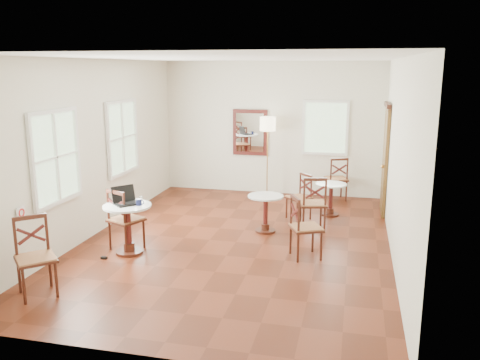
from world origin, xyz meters
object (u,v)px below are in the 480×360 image
Objects in this scene: cafe_table_back at (331,196)px; floor_lamp at (268,129)px; laptop at (126,199)px; chair_mid_b at (304,227)px; cafe_table_mid at (265,209)px; chair_near_a at (125,219)px; chair_back_b at (300,197)px; chair_near_b at (35,257)px; chair_mid_a at (313,204)px; cafe_table_near at (128,224)px; chair_back_a at (337,179)px; power_adapter at (104,258)px; navy_mug at (139,202)px; water_glass at (141,200)px; mouse at (124,205)px.

cafe_table_back is 0.36× the size of floor_lamp.
floor_lamp is 4.29m from laptop.
floor_lamp is at bearing -6.40° from chair_mid_b.
cafe_table_mid is 0.66× the size of chair_near_a.
chair_back_b is (-0.30, 2.01, -0.05)m from chair_mid_b.
chair_mid_b is 1.99× the size of laptop.
chair_near_b reaches higher than chair_back_b.
chair_near_b is at bearing 32.19° from chair_mid_a.
chair_back_a reaches higher than cafe_table_near.
navy_mug is at bearing 37.11° from power_adapter.
cafe_table_mid is 1.68m from cafe_table_back.
floor_lamp is at bearing -89.28° from chair_near_a.
cafe_table_back is at bearing -118.76° from chair_mid_a.
chair_near_b reaches higher than chair_mid_b.
water_glass is at bearing -89.62° from chair_back_b.
floor_lamp reaches higher than chair_back_a.
cafe_table_near is 3.24m from chair_mid_a.
chair_near_b is at bearing -81.23° from chair_back_b.
chair_near_a is 0.99× the size of chair_near_b.
laptop is (0.45, 1.69, 0.35)m from chair_near_b.
chair_back_b reaches higher than cafe_table_near.
water_glass is (0.30, -0.00, 0.34)m from chair_near_a.
chair_back_b is 3.31m from navy_mug.
chair_mid_a reaches higher than navy_mug.
floor_lamp is (-1.49, 1.20, 1.13)m from cafe_table_back.
chair_near_a is 7.82× the size of navy_mug.
cafe_table_mid is at bearing 8.04° from chair_near_b.
navy_mug is (0.21, 0.09, 0.03)m from mouse.
cafe_table_mid is (1.90, 1.52, -0.07)m from cafe_table_near.
chair_back_a is 5.04m from laptop.
water_glass is at bearing 99.57° from navy_mug.
cafe_table_back is 0.64× the size of chair_near_a.
chair_back_b is (0.50, 0.94, 0.02)m from cafe_table_mid.
chair_back_a is 0.53× the size of floor_lamp.
chair_near_a is at bearing 179.34° from water_glass.
chair_mid_b is 1.12× the size of chair_back_b.
cafe_table_mid is at bearing -13.32° from laptop.
chair_mid_a reaches higher than water_glass.
cafe_table_mid is 1.34m from chair_mid_b.
power_adapter is at bearing -111.90° from floor_lamp.
laptop is at bearing 155.67° from chair_near_a.
chair_mid_a is at bearing 35.40° from power_adapter.
cafe_table_near is 4.41m from floor_lamp.
navy_mug is (0.25, -0.05, -0.02)m from laptop.
chair_mid_a reaches higher than cafe_table_mid.
mouse reaches higher than cafe_table_near.
chair_mid_b reaches higher than cafe_table_mid.
laptop reaches higher than chair_near_b.
laptop is at bearing 61.96° from power_adapter.
mouse is at bearing -89.53° from chair_back_b.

